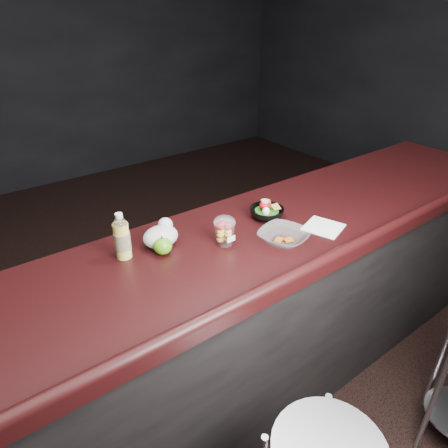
# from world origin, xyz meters

# --- Properties ---
(room_shell) EXTENTS (8.00, 8.00, 8.00)m
(room_shell) POSITION_xyz_m (0.00, 0.00, 1.83)
(room_shell) COLOR black
(room_shell) RESTS_ON ground
(counter) EXTENTS (4.06, 0.71, 1.02)m
(counter) POSITION_xyz_m (0.00, 0.30, 0.51)
(counter) COLOR black
(counter) RESTS_ON ground
(lemonade_bottle) EXTENTS (0.07, 0.07, 0.20)m
(lemonade_bottle) POSITION_xyz_m (-0.31, 0.46, 1.10)
(lemonade_bottle) COLOR yellow
(lemonade_bottle) RESTS_ON counter
(fruit_cup) EXTENTS (0.09, 0.09, 0.13)m
(fruit_cup) POSITION_xyz_m (0.08, 0.30, 1.09)
(fruit_cup) COLOR white
(fruit_cup) RESTS_ON counter
(green_apple) EXTENTS (0.08, 0.08, 0.08)m
(green_apple) POSITION_xyz_m (-0.17, 0.39, 1.06)
(green_apple) COLOR #27890F
(green_apple) RESTS_ON counter
(plastic_bag) EXTENTS (0.15, 0.12, 0.11)m
(plastic_bag) POSITION_xyz_m (-0.14, 0.45, 1.07)
(plastic_bag) COLOR silver
(plastic_bag) RESTS_ON counter
(snack_bowl) EXTENTS (0.19, 0.19, 0.09)m
(snack_bowl) POSITION_xyz_m (0.38, 0.37, 1.05)
(snack_bowl) COLOR black
(snack_bowl) RESTS_ON counter
(takeout_bowl) EXTENTS (0.26, 0.26, 0.05)m
(takeout_bowl) POSITION_xyz_m (0.29, 0.16, 1.05)
(takeout_bowl) COLOR silver
(takeout_bowl) RESTS_ON counter
(paper_napkin) EXTENTS (0.20, 0.20, 0.00)m
(paper_napkin) POSITION_xyz_m (0.52, 0.15, 1.02)
(paper_napkin) COLOR white
(paper_napkin) RESTS_ON counter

